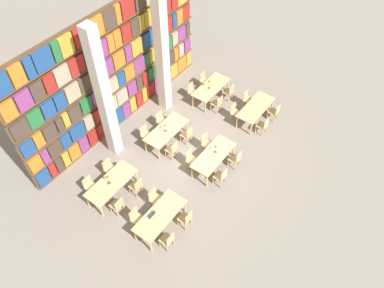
{
  "coord_description": "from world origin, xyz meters",
  "views": [
    {
      "loc": [
        -8.14,
        -6.1,
        12.34
      ],
      "look_at": [
        0.0,
        -0.12,
        0.67
      ],
      "focal_mm": 35.0,
      "sensor_mm": 36.0,
      "label": 1
    }
  ],
  "objects": [
    {
      "name": "chair_10",
      "position": [
        3.95,
        -1.9,
        0.47
      ],
      "size": [
        0.42,
        0.4,
        0.87
      ],
      "color": "tan",
      "rests_on": "ground_plane"
    },
    {
      "name": "desk_lamp_1",
      "position": [
        -3.47,
        1.21,
        1.06
      ],
      "size": [
        0.14,
        0.14,
        0.46
      ],
      "color": "brown",
      "rests_on": "reading_table_3"
    },
    {
      "name": "chair_15",
      "position": [
        -2.83,
        1.89,
        0.47
      ],
      "size": [
        0.42,
        0.4,
        0.87
      ],
      "rotation": [
        0.0,
        0.0,
        3.14
      ],
      "color": "tan",
      "rests_on": "ground_plane"
    },
    {
      "name": "chair_14",
      "position": [
        -2.83,
        0.44,
        0.47
      ],
      "size": [
        0.42,
        0.4,
        0.87
      ],
      "color": "tan",
      "rests_on": "ground_plane"
    },
    {
      "name": "chair_7",
      "position": [
        0.55,
        -0.47,
        0.47
      ],
      "size": [
        0.42,
        0.4,
        0.87
      ],
      "rotation": [
        0.0,
        0.0,
        3.14
      ],
      "color": "tan",
      "rests_on": "ground_plane"
    },
    {
      "name": "chair_8",
      "position": [
        2.87,
        -1.9,
        0.47
      ],
      "size": [
        0.42,
        0.4,
        0.87
      ],
      "color": "tan",
      "rests_on": "ground_plane"
    },
    {
      "name": "desk_lamp_3",
      "position": [
        3.23,
        1.26,
        1.07
      ],
      "size": [
        0.14,
        0.14,
        0.49
      ],
      "color": "brown",
      "rests_on": "reading_table_5"
    },
    {
      "name": "chair_3",
      "position": [
        -2.83,
        -0.48,
        0.47
      ],
      "size": [
        0.42,
        0.4,
        0.87
      ],
      "rotation": [
        0.0,
        0.0,
        3.14
      ],
      "color": "tan",
      "rests_on": "ground_plane"
    },
    {
      "name": "reading_table_4",
      "position": [
        -0.05,
        1.2,
        0.67
      ],
      "size": [
        2.1,
        0.88,
        0.75
      ],
      "color": "tan",
      "rests_on": "ground_plane"
    },
    {
      "name": "reading_table_2",
      "position": [
        3.43,
        -1.17,
        0.67
      ],
      "size": [
        2.1,
        0.88,
        0.75
      ],
      "color": "tan",
      "rests_on": "ground_plane"
    },
    {
      "name": "chair_0",
      "position": [
        -3.86,
        -1.93,
        0.47
      ],
      "size": [
        0.42,
        0.4,
        0.87
      ],
      "color": "tan",
      "rests_on": "ground_plane"
    },
    {
      "name": "chair_16",
      "position": [
        -0.58,
        0.47,
        0.47
      ],
      "size": [
        0.42,
        0.4,
        0.87
      ],
      "color": "tan",
      "rests_on": "ground_plane"
    },
    {
      "name": "reading_table_1",
      "position": [
        0.0,
        -1.19,
        0.67
      ],
      "size": [
        2.1,
        0.88,
        0.75
      ],
      "color": "tan",
      "rests_on": "ground_plane"
    },
    {
      "name": "chair_1",
      "position": [
        -3.86,
        -0.48,
        0.47
      ],
      "size": [
        0.42,
        0.4,
        0.87
      ],
      "rotation": [
        0.0,
        0.0,
        3.14
      ],
      "color": "tan",
      "rests_on": "ground_plane"
    },
    {
      "name": "ground_plane",
      "position": [
        0.0,
        0.0,
        0.0
      ],
      "size": [
        40.0,
        40.0,
        0.0
      ],
      "primitive_type": "plane",
      "color": "gray"
    },
    {
      "name": "reading_table_5",
      "position": [
        3.38,
        1.25,
        0.67
      ],
      "size": [
        2.1,
        0.88,
        0.75
      ],
      "color": "tan",
      "rests_on": "ground_plane"
    },
    {
      "name": "chair_22",
      "position": [
        3.87,
        0.52,
        0.47
      ],
      "size": [
        0.42,
        0.4,
        0.87
      ],
      "color": "tan",
      "rests_on": "ground_plane"
    },
    {
      "name": "chair_18",
      "position": [
        0.46,
        0.47,
        0.47
      ],
      "size": [
        0.42,
        0.4,
        0.87
      ],
      "color": "tan",
      "rests_on": "ground_plane"
    },
    {
      "name": "chair_17",
      "position": [
        -0.58,
        1.93,
        0.47
      ],
      "size": [
        0.42,
        0.4,
        0.87
      ],
      "rotation": [
        0.0,
        0.0,
        3.14
      ],
      "color": "tan",
      "rests_on": "ground_plane"
    },
    {
      "name": "chair_11",
      "position": [
        3.95,
        -0.44,
        0.47
      ],
      "size": [
        0.42,
        0.4,
        0.87
      ],
      "rotation": [
        0.0,
        0.0,
        3.14
      ],
      "color": "tan",
      "rests_on": "ground_plane"
    },
    {
      "name": "pillar_left",
      "position": [
        -1.7,
        2.7,
        3.0
      ],
      "size": [
        0.45,
        0.45,
        6.0
      ],
      "color": "beige",
      "rests_on": "ground_plane"
    },
    {
      "name": "chair_23",
      "position": [
        3.87,
        1.97,
        0.47
      ],
      "size": [
        0.42,
        0.4,
        0.87
      ],
      "rotation": [
        0.0,
        0.0,
        3.14
      ],
      "color": "tan",
      "rests_on": "ground_plane"
    },
    {
      "name": "reading_table_0",
      "position": [
        -3.39,
        -1.21,
        0.67
      ],
      "size": [
        2.1,
        0.88,
        0.75
      ],
      "color": "tan",
      "rests_on": "ground_plane"
    },
    {
      "name": "chair_21",
      "position": [
        2.86,
        1.97,
        0.47
      ],
      "size": [
        0.42,
        0.4,
        0.87
      ],
      "rotation": [
        0.0,
        0.0,
        3.14
      ],
      "color": "tan",
      "rests_on": "ground_plane"
    },
    {
      "name": "bookshelf_bank",
      "position": [
        0.01,
        3.75,
        2.69
      ],
      "size": [
        10.1,
        0.35,
        5.5
      ],
      "color": "brown",
      "rests_on": "ground_plane"
    },
    {
      "name": "laptop",
      "position": [
        -3.59,
        -0.96,
        0.79
      ],
      "size": [
        0.32,
        0.22,
        0.21
      ],
      "rotation": [
        0.0,
        0.0,
        3.14
      ],
      "color": "silver",
      "rests_on": "reading_table_0"
    },
    {
      "name": "chair_20",
      "position": [
        2.86,
        0.52,
        0.47
      ],
      "size": [
        0.42,
        0.4,
        0.87
      ],
      "color": "tan",
      "rests_on": "ground_plane"
    },
    {
      "name": "chair_9",
      "position": [
        2.87,
        -0.44,
        0.47
      ],
      "size": [
        0.42,
        0.4,
        0.87
      ],
      "rotation": [
        0.0,
        0.0,
        3.14
      ],
      "color": "tan",
      "rests_on": "ground_plane"
    },
    {
      "name": "chair_4",
      "position": [
        -0.53,
        -1.92,
        0.47
      ],
      "size": [
        0.42,
        0.4,
        0.87
      ],
      "color": "tan",
      "rests_on": "ground_plane"
    },
    {
      "name": "desk_lamp_0",
      "position": [
        0.15,
        -1.17,
        1.01
      ],
      "size": [
        0.14,
        0.14,
        0.39
      ],
      "color": "brown",
      "rests_on": "reading_table_1"
    },
    {
      "name": "chair_2",
      "position": [
        -2.83,
        -1.93,
        0.47
      ],
      "size": [
        0.42,
        0.4,
        0.87
      ],
      "color": "tan",
      "rests_on": "ground_plane"
    },
    {
      "name": "reading_table_3",
      "position": [
        -3.4,
        1.16,
        0.67
      ],
      "size": [
        2.1,
        0.88,
        0.75
      ],
      "color": "tan",
      "rests_on": "ground_plane"
    },
    {
      "name": "chair_12",
      "position": [
        -3.88,
        0.44,
        0.47
      ],
      "size": [
        0.42,
        0.4,
        0.87
      ],
      "color": "tan",
      "rests_on": "ground_plane"
    },
    {
      "name": "chair_6",
      "position": [
        0.55,
        -1.92,
        0.47
      ],
      "size": [
        0.42,
        0.4,
        0.87
      ],
      "color": "tan",
      "rests_on": "ground_plane"
    },
    {
      "name": "pillar_center",
      "position": [
        1.7,
        2.7,
        3.0
      ],
      "size": [
        0.45,
        0.45,
        6.0
      ],
      "color": "beige",
      "rests_on": "ground_plane"
    },
    {
      "name": "desk_lamp_2",
      "position": [
        -0.13,
        1.19,
        1.02
      ],
      "size": [
        0.14,
        0.14,
        0.41
      ],
      "color": "brown",
      "rests_on": "reading_table_4"
    },
    {
      "name": "chair_13",
      "position": [
        -3.88,
        1.89,
        0.47
      ],
      "size": [
        0.42,
        0.4,
        0.87
      ],
      "rotation": [
        0.0,
        0.0,
        3.14
      ],
      "color": "tan",
      "rests_on": "ground_plane"
    },
    {
      "name": "chair_19",
      "position": [
        0.46,
        1.93,
        0.47
      ],
      "size": [
        0.42,
        0.4,
        0.87
      ],
      "rotation": [
        0.0,
        0.0,
        3.14
      ],
      "color": "tan",
      "rests_on": "ground_plane"
    },
    {
      "name": "chair_5",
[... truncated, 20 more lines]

